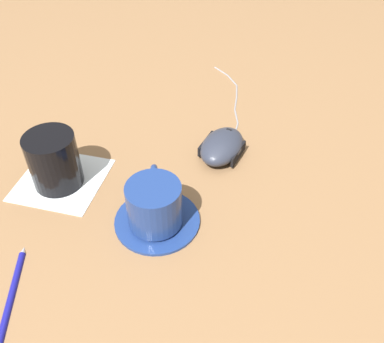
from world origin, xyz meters
The scene contains 8 objects.
ground_plane centered at (0.00, 0.00, 0.00)m, with size 3.00×3.00×0.00m, color olive.
saucer centered at (-0.05, 0.01, 0.00)m, with size 0.12×0.12×0.01m, color navy.
coffee_cup centered at (-0.05, 0.01, 0.04)m, with size 0.08×0.11×0.06m.
computer_mouse centered at (-0.14, -0.14, 0.02)m, with size 0.10×0.12×0.04m.
mouse_cable centered at (-0.16, -0.32, 0.00)m, with size 0.05×0.25×0.00m.
napkin_under_glass centered at (0.11, -0.07, 0.00)m, with size 0.13×0.13×0.00m, color white.
drinking_glass centered at (0.11, -0.06, 0.05)m, with size 0.08×0.08×0.09m, color black.
pen centered at (0.11, 0.14, 0.00)m, with size 0.03×0.16×0.01m.
Camera 1 is at (-0.12, 0.41, 0.46)m, focal length 40.00 mm.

